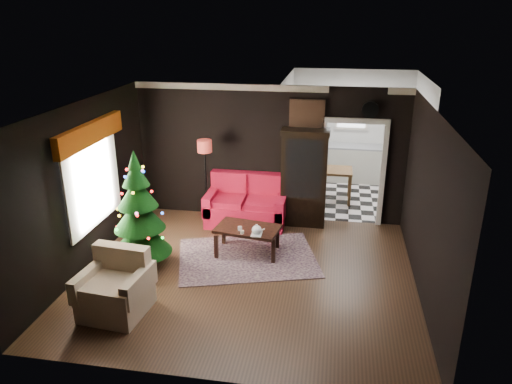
% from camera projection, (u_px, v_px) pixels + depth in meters
% --- Properties ---
extents(floor, '(5.50, 5.50, 0.00)m').
position_uv_depth(floor, '(247.00, 275.00, 8.11)').
color(floor, black).
rests_on(floor, ground).
extents(ceiling, '(5.50, 5.50, 0.00)m').
position_uv_depth(ceiling, '(246.00, 108.00, 7.12)').
color(ceiling, white).
rests_on(ceiling, ground).
extents(wall_back, '(5.50, 0.00, 5.50)m').
position_uv_depth(wall_back, '(269.00, 154.00, 9.92)').
color(wall_back, black).
rests_on(wall_back, ground).
extents(wall_front, '(5.50, 0.00, 5.50)m').
position_uv_depth(wall_front, '(204.00, 278.00, 5.31)').
color(wall_front, black).
rests_on(wall_front, ground).
extents(wall_left, '(0.00, 5.50, 5.50)m').
position_uv_depth(wall_left, '(84.00, 187.00, 8.05)').
color(wall_left, black).
rests_on(wall_left, ground).
extents(wall_right, '(0.00, 5.50, 5.50)m').
position_uv_depth(wall_right, '(428.00, 208.00, 7.19)').
color(wall_right, black).
rests_on(wall_right, ground).
extents(doorway, '(1.10, 0.10, 2.10)m').
position_uv_depth(doorway, '(352.00, 174.00, 9.78)').
color(doorway, silver).
rests_on(doorway, ground).
extents(left_window, '(0.05, 1.60, 1.40)m').
position_uv_depth(left_window, '(92.00, 180.00, 8.21)').
color(left_window, white).
rests_on(left_window, wall_left).
extents(valance, '(0.12, 2.10, 0.35)m').
position_uv_depth(valance, '(90.00, 133.00, 7.91)').
color(valance, '#7F3307').
rests_on(valance, wall_left).
extents(kitchen_floor, '(3.00, 3.00, 0.00)m').
position_uv_depth(kitchen_floor, '(348.00, 196.00, 11.53)').
color(kitchen_floor, white).
rests_on(kitchen_floor, ground).
extents(kitchen_window, '(0.70, 0.06, 0.70)m').
position_uv_depth(kitchen_window, '(352.00, 114.00, 12.27)').
color(kitchen_window, white).
rests_on(kitchen_window, ground).
extents(rug, '(2.81, 2.37, 0.01)m').
position_uv_depth(rug, '(247.00, 257.00, 8.67)').
color(rug, '#2D1C26').
rests_on(rug, ground).
extents(loveseat, '(1.70, 0.90, 1.00)m').
position_uv_depth(loveseat, '(246.00, 201.00, 9.89)').
color(loveseat, maroon).
rests_on(loveseat, ground).
extents(curio_cabinet, '(0.90, 0.45, 1.90)m').
position_uv_depth(curio_cabinet, '(304.00, 180.00, 9.75)').
color(curio_cabinet, black).
rests_on(curio_cabinet, ground).
extents(floor_lamp, '(0.39, 0.39, 1.86)m').
position_uv_depth(floor_lamp, '(206.00, 184.00, 9.87)').
color(floor_lamp, black).
rests_on(floor_lamp, ground).
extents(christmas_tree, '(1.30, 1.30, 1.94)m').
position_uv_depth(christmas_tree, '(139.00, 210.00, 8.01)').
color(christmas_tree, black).
rests_on(christmas_tree, ground).
extents(armchair, '(0.99, 0.99, 0.92)m').
position_uv_depth(armchair, '(114.00, 285.00, 6.95)').
color(armchair, tan).
rests_on(armchair, ground).
extents(coffee_table, '(1.20, 0.84, 0.50)m').
position_uv_depth(coffee_table, '(248.00, 240.00, 8.75)').
color(coffee_table, black).
rests_on(coffee_table, rug).
extents(teapot, '(0.20, 0.20, 0.18)m').
position_uv_depth(teapot, '(257.00, 230.00, 8.35)').
color(teapot, white).
rests_on(teapot, coffee_table).
extents(cup_a, '(0.09, 0.09, 0.07)m').
position_uv_depth(cup_a, '(240.00, 228.00, 8.55)').
color(cup_a, white).
rests_on(cup_a, coffee_table).
extents(cup_b, '(0.09, 0.09, 0.06)m').
position_uv_depth(cup_b, '(242.00, 232.00, 8.41)').
color(cup_b, beige).
rests_on(cup_b, coffee_table).
extents(book, '(0.18, 0.02, 0.25)m').
position_uv_depth(book, '(251.00, 228.00, 8.35)').
color(book, '#947E51').
rests_on(book, coffee_table).
extents(wall_clock, '(0.32, 0.32, 0.06)m').
position_uv_depth(wall_clock, '(370.00, 110.00, 9.23)').
color(wall_clock, silver).
rests_on(wall_clock, wall_back).
extents(painting, '(0.62, 0.05, 0.52)m').
position_uv_depth(painting, '(307.00, 114.00, 9.47)').
color(painting, '#B5814C').
rests_on(painting, wall_back).
extents(kitchen_counter, '(1.80, 0.60, 0.90)m').
position_uv_depth(kitchen_counter, '(349.00, 164.00, 12.48)').
color(kitchen_counter, beige).
rests_on(kitchen_counter, ground).
extents(kitchen_table, '(0.70, 0.70, 0.75)m').
position_uv_depth(kitchen_table, '(336.00, 185.00, 11.17)').
color(kitchen_table, brown).
rests_on(kitchen_table, ground).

